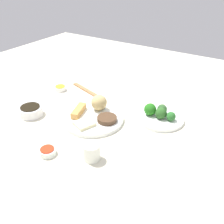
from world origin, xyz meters
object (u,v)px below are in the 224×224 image
teacup (92,152)px  chopsticks_pair (87,91)px  broccoli_plate (160,118)px  soy_sauce_bowl (31,111)px  sauce_ramekin_hot_mustard (60,89)px  main_plate (93,119)px  sauce_ramekin_sweet_and_sour (48,152)px

teacup → chopsticks_pair: size_ratio=0.27×
broccoli_plate → soy_sauce_bowl: (-0.27, 0.49, 0.01)m
sauce_ramekin_hot_mustard → teacup: 0.57m
sauce_ramekin_hot_mustard → chopsticks_pair: sauce_ramekin_hot_mustard is taller
main_plate → sauce_ramekin_sweet_and_sour: (-0.26, 0.00, 0.00)m
main_plate → broccoli_plate: bearing=-55.7°
soy_sauce_bowl → sauce_ramekin_sweet_and_sour: size_ratio=1.72×
soy_sauce_bowl → sauce_ramekin_hot_mustard: bearing=13.3°
broccoli_plate → chopsticks_pair: broccoli_plate is taller
sauce_ramekin_sweet_and_sour → teacup: teacup is taller
main_plate → broccoli_plate: main_plate is taller
soy_sauce_bowl → teacup: bearing=-102.7°
soy_sauce_bowl → teacup: teacup is taller
sauce_ramekin_hot_mustard → chopsticks_pair: size_ratio=0.26×
teacup → sauce_ramekin_sweet_and_sour: bearing=113.8°
soy_sauce_bowl → chopsticks_pair: 0.32m
broccoli_plate → sauce_ramekin_sweet_and_sour: bearing=150.7°
main_plate → sauce_ramekin_hot_mustard: sauce_ramekin_hot_mustard is taller
main_plate → sauce_ramekin_sweet_and_sour: bearing=179.6°
main_plate → broccoli_plate: (0.16, -0.24, -0.00)m
soy_sauce_bowl → teacup: size_ratio=1.70×
sauce_ramekin_hot_mustard → main_plate: bearing=-114.4°
broccoli_plate → teacup: teacup is taller
main_plate → teacup: (-0.20, -0.14, 0.02)m
sauce_ramekin_hot_mustard → chopsticks_pair: 0.14m
chopsticks_pair → teacup: bearing=-140.6°
sauce_ramekin_sweet_and_sour → broccoli_plate: bearing=-29.3°
main_plate → soy_sauce_bowl: size_ratio=2.58×
sauce_ramekin_hot_mustard → teacup: (-0.34, -0.46, 0.02)m
chopsticks_pair → broccoli_plate: bearing=-96.2°
broccoli_plate → teacup: bearing=165.5°
main_plate → sauce_ramekin_hot_mustard: size_ratio=4.44×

